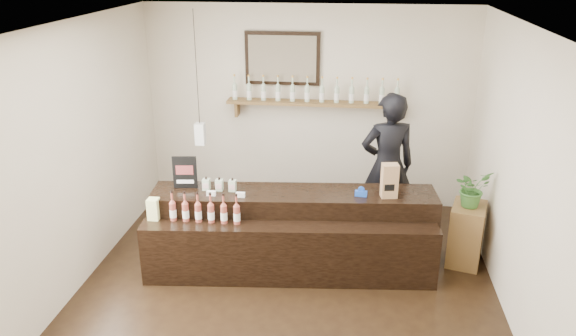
% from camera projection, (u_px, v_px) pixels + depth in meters
% --- Properties ---
extents(ground, '(5.00, 5.00, 0.00)m').
position_uv_depth(ground, '(285.00, 295.00, 5.99)').
color(ground, black).
rests_on(ground, ground).
extents(room_shell, '(5.00, 5.00, 5.00)m').
position_uv_depth(room_shell, '(285.00, 144.00, 5.38)').
color(room_shell, beige).
rests_on(room_shell, ground).
extents(back_wall_decor, '(2.66, 0.96, 1.69)m').
position_uv_depth(back_wall_decor, '(296.00, 84.00, 7.57)').
color(back_wall_decor, brown).
rests_on(back_wall_decor, ground).
extents(counter, '(3.25, 1.14, 1.05)m').
position_uv_depth(counter, '(292.00, 234.00, 6.38)').
color(counter, black).
rests_on(counter, ground).
extents(promo_sign, '(0.27, 0.05, 0.38)m').
position_uv_depth(promo_sign, '(185.00, 172.00, 6.36)').
color(promo_sign, black).
rests_on(promo_sign, counter).
extents(paper_bag, '(0.19, 0.16, 0.38)m').
position_uv_depth(paper_bag, '(390.00, 181.00, 6.13)').
color(paper_bag, '#986F49').
rests_on(paper_bag, counter).
extents(tape_dispenser, '(0.14, 0.06, 0.11)m').
position_uv_depth(tape_dispenser, '(361.00, 192.00, 6.20)').
color(tape_dispenser, '#1A48B8').
rests_on(tape_dispenser, counter).
extents(side_cabinet, '(0.48, 0.58, 0.72)m').
position_uv_depth(side_cabinet, '(466.00, 234.00, 6.51)').
color(side_cabinet, brown).
rests_on(side_cabinet, ground).
extents(potted_plant, '(0.51, 0.50, 0.43)m').
position_uv_depth(potted_plant, '(472.00, 188.00, 6.31)').
color(potted_plant, '#3A6F2C').
rests_on(potted_plant, side_cabinet).
extents(shopkeeper, '(0.87, 0.68, 2.12)m').
position_uv_depth(shopkeeper, '(388.00, 157.00, 6.92)').
color(shopkeeper, black).
rests_on(shopkeeper, ground).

